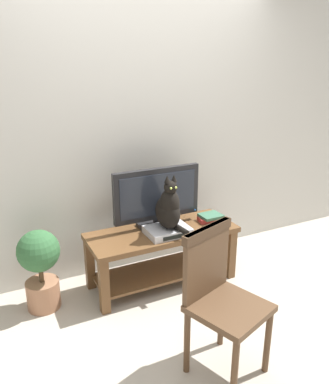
{
  "coord_description": "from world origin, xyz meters",
  "views": [
    {
      "loc": [
        -1.32,
        -2.15,
        1.87
      ],
      "look_at": [
        -0.0,
        0.5,
        0.86
      ],
      "focal_mm": 36.24,
      "sensor_mm": 36.0,
      "label": 1
    }
  ],
  "objects_px": {
    "media_box": "(168,231)",
    "cat": "(169,208)",
    "book_stack": "(211,218)",
    "potted_plant": "(40,265)",
    "tv_stand": "(162,247)",
    "wooden_chair": "(219,291)",
    "tv": "(157,197)"
  },
  "relations": [
    {
      "from": "cat",
      "to": "tv",
      "type": "bearing_deg",
      "value": 93.44
    },
    {
      "from": "tv",
      "to": "media_box",
      "type": "height_order",
      "value": "tv"
    },
    {
      "from": "media_box",
      "to": "cat",
      "type": "xyz_separation_m",
      "value": [
        0.0,
        -0.01,
        0.21
      ]
    },
    {
      "from": "media_box",
      "to": "cat",
      "type": "relative_size",
      "value": 0.76
    },
    {
      "from": "tv",
      "to": "wooden_chair",
      "type": "relative_size",
      "value": 0.83
    },
    {
      "from": "wooden_chair",
      "to": "book_stack",
      "type": "height_order",
      "value": "wooden_chair"
    },
    {
      "from": "book_stack",
      "to": "media_box",
      "type": "bearing_deg",
      "value": -171.0
    },
    {
      "from": "media_box",
      "to": "cat",
      "type": "bearing_deg",
      "value": -86.02
    },
    {
      "from": "tv_stand",
      "to": "media_box",
      "type": "height_order",
      "value": "media_box"
    },
    {
      "from": "media_box",
      "to": "potted_plant",
      "type": "xyz_separation_m",
      "value": [
        -1.01,
        0.17,
        -0.15
      ]
    },
    {
      "from": "tv_stand",
      "to": "cat",
      "type": "distance_m",
      "value": 0.41
    },
    {
      "from": "tv_stand",
      "to": "potted_plant",
      "type": "bearing_deg",
      "value": 175.05
    },
    {
      "from": "tv",
      "to": "wooden_chair",
      "type": "distance_m",
      "value": 1.17
    },
    {
      "from": "tv_stand",
      "to": "book_stack",
      "type": "relative_size",
      "value": 5.23
    },
    {
      "from": "media_box",
      "to": "book_stack",
      "type": "relative_size",
      "value": 1.45
    },
    {
      "from": "wooden_chair",
      "to": "book_stack",
      "type": "distance_m",
      "value": 1.19
    },
    {
      "from": "tv_stand",
      "to": "wooden_chair",
      "type": "xyz_separation_m",
      "value": [
        -0.12,
        -1.04,
        0.2
      ]
    },
    {
      "from": "cat",
      "to": "book_stack",
      "type": "relative_size",
      "value": 1.9
    },
    {
      "from": "book_stack",
      "to": "potted_plant",
      "type": "distance_m",
      "value": 1.5
    },
    {
      "from": "tv_stand",
      "to": "media_box",
      "type": "distance_m",
      "value": 0.21
    },
    {
      "from": "wooden_chair",
      "to": "tv",
      "type": "bearing_deg",
      "value": 83.95
    },
    {
      "from": "tv",
      "to": "cat",
      "type": "relative_size",
      "value": 1.68
    },
    {
      "from": "wooden_chair",
      "to": "potted_plant",
      "type": "bearing_deg",
      "value": 128.09
    },
    {
      "from": "book_stack",
      "to": "tv",
      "type": "bearing_deg",
      "value": 166.84
    },
    {
      "from": "tv",
      "to": "book_stack",
      "type": "relative_size",
      "value": 3.19
    },
    {
      "from": "wooden_chair",
      "to": "media_box",
      "type": "bearing_deg",
      "value": 82.1
    },
    {
      "from": "media_box",
      "to": "potted_plant",
      "type": "bearing_deg",
      "value": 170.27
    },
    {
      "from": "cat",
      "to": "potted_plant",
      "type": "relative_size",
      "value": 0.7
    },
    {
      "from": "media_box",
      "to": "wooden_chair",
      "type": "xyz_separation_m",
      "value": [
        -0.13,
        -0.95,
        0.02
      ]
    },
    {
      "from": "tv_stand",
      "to": "tv",
      "type": "height_order",
      "value": "tv"
    },
    {
      "from": "cat",
      "to": "potted_plant",
      "type": "xyz_separation_m",
      "value": [
        -1.01,
        0.19,
        -0.36
      ]
    },
    {
      "from": "tv_stand",
      "to": "book_stack",
      "type": "bearing_deg",
      "value": -1.45
    }
  ]
}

